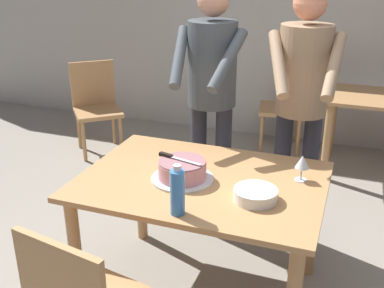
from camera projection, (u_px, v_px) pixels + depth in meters
back_wall at (292, 12)px, 4.71m from camera, size 10.00×0.12×2.70m
main_dining_table at (202, 198)px, 2.57m from camera, size 1.31×0.95×0.75m
cake_on_platter at (182, 171)px, 2.49m from camera, size 0.34×0.34×0.11m
cake_knife at (171, 157)px, 2.51m from camera, size 0.27×0.09×0.02m
plate_stack at (255, 195)px, 2.29m from camera, size 0.22×0.22×0.06m
wine_glass_near at (302, 163)px, 2.47m from camera, size 0.08×0.08×0.14m
water_bottle at (177, 192)px, 2.14m from camera, size 0.07×0.07×0.25m
person_cutting_cake at (211, 87)px, 3.05m from camera, size 0.47×0.55×1.72m
person_standing_beside at (302, 94)px, 2.89m from camera, size 0.46×0.57×1.72m
background_table at (382, 114)px, 4.09m from camera, size 1.00×0.70×0.74m
background_chair_0 at (289, 104)px, 4.68m from camera, size 0.51×0.51×0.90m
background_chair_1 at (96, 104)px, 4.66m from camera, size 0.62×0.62×0.90m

